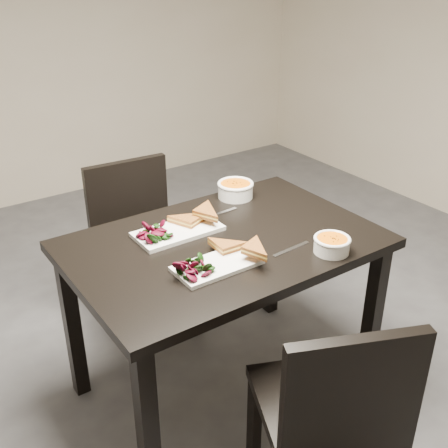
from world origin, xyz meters
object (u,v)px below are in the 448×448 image
(table, at_px, (224,262))
(plate_near, at_px, (217,265))
(plate_far, at_px, (178,231))
(soup_bowl_far, at_px, (235,189))
(chair_near, at_px, (333,409))
(soup_bowl_near, at_px, (332,244))
(chair_far, at_px, (139,237))

(table, relative_size, plate_near, 3.82)
(plate_near, bearing_deg, plate_far, 86.99)
(plate_near, relative_size, soup_bowl_far, 1.89)
(chair_near, distance_m, soup_bowl_far, 1.12)
(table, xyz_separation_m, soup_bowl_near, (0.28, -0.31, 0.13))
(plate_near, bearing_deg, chair_far, 84.37)
(chair_near, relative_size, plate_near, 2.71)
(chair_far, distance_m, soup_bowl_near, 1.08)
(table, distance_m, plate_far, 0.22)
(soup_bowl_far, bearing_deg, table, -131.89)
(soup_bowl_near, distance_m, soup_bowl_far, 0.62)
(table, bearing_deg, plate_near, -131.41)
(chair_near, relative_size, soup_bowl_far, 5.12)
(soup_bowl_near, height_order, soup_bowl_far, soup_bowl_far)
(table, distance_m, chair_near, 0.73)
(chair_far, xyz_separation_m, soup_bowl_near, (0.33, -0.98, 0.30))
(soup_bowl_near, distance_m, plate_far, 0.61)
(soup_bowl_far, bearing_deg, soup_bowl_near, -90.03)
(plate_near, height_order, soup_bowl_far, soup_bowl_far)
(chair_near, xyz_separation_m, soup_bowl_near, (0.35, 0.40, 0.30))
(chair_near, bearing_deg, plate_far, 116.30)
(plate_near, height_order, soup_bowl_near, soup_bowl_near)
(table, relative_size, chair_far, 1.41)
(chair_near, relative_size, chair_far, 1.00)
(chair_far, relative_size, plate_near, 2.71)
(plate_far, relative_size, soup_bowl_far, 2.10)
(table, height_order, chair_far, chair_far)
(chair_far, bearing_deg, table, -81.47)
(soup_bowl_near, xyz_separation_m, soup_bowl_far, (0.00, 0.62, 0.01))
(chair_far, relative_size, soup_bowl_far, 5.12)
(chair_near, height_order, plate_near, chair_near)
(chair_near, distance_m, plate_far, 0.90)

